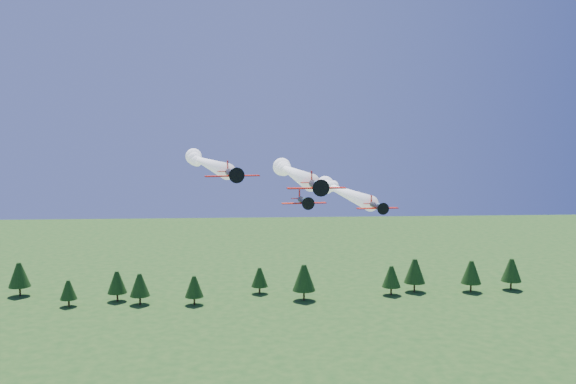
{
  "coord_description": "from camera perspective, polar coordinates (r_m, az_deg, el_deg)",
  "views": [
    {
      "loc": [
        -9.17,
        -95.02,
        54.83
      ],
      "look_at": [
        -2.97,
        0.0,
        45.44
      ],
      "focal_mm": 40.0,
      "sensor_mm": 36.0,
      "label": 1
    }
  ],
  "objects": [
    {
      "name": "plane_slot",
      "position": [
        104.02,
        1.4,
        -0.8
      ],
      "size": [
        7.32,
        7.94,
        2.56
      ],
      "rotation": [
        0.0,
        0.0,
        0.11
      ],
      "color": "black",
      "rests_on": "ground"
    },
    {
      "name": "plane_right",
      "position": [
        125.57,
        4.6,
        0.14
      ],
      "size": [
        8.46,
        45.87,
        3.7
      ],
      "rotation": [
        0.0,
        0.0,
        0.08
      ],
      "color": "black",
      "rests_on": "ground"
    },
    {
      "name": "plane_left",
      "position": [
        126.86,
        -7.43,
        2.65
      ],
      "size": [
        15.97,
        59.55,
        3.7
      ],
      "rotation": [
        0.0,
        0.0,
        0.19
      ],
      "color": "black",
      "rests_on": "ground"
    },
    {
      "name": "treeline",
      "position": [
        211.28,
        -0.3,
        -7.56
      ],
      "size": [
        171.78,
        20.89,
        11.57
      ],
      "color": "#382314",
      "rests_on": "ground"
    },
    {
      "name": "plane_lead",
      "position": [
        115.59,
        0.22,
        1.85
      ],
      "size": [
        8.29,
        52.51,
        3.7
      ],
      "rotation": [
        0.0,
        0.0,
        0.05
      ],
      "color": "black",
      "rests_on": "ground"
    }
  ]
}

